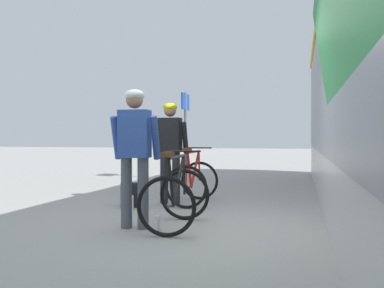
# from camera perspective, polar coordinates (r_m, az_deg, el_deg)

# --- Properties ---
(ground_plane) EXTENTS (80.00, 80.00, 0.00)m
(ground_plane) POSITION_cam_1_polar(r_m,az_deg,el_deg) (5.19, 0.93, -11.94)
(ground_plane) COLOR #A09E99
(cyclist_near_in_blue) EXTENTS (0.63, 0.34, 1.76)m
(cyclist_near_in_blue) POSITION_cam_1_polar(r_m,az_deg,el_deg) (5.18, -8.04, -0.19)
(cyclist_near_in_blue) COLOR #4C515B
(cyclist_near_in_blue) RESTS_ON ground
(cyclist_far_in_dark) EXTENTS (0.61, 0.31, 1.76)m
(cyclist_far_in_dark) POSITION_cam_1_polar(r_m,az_deg,el_deg) (7.13, -3.09, 0.10)
(cyclist_far_in_dark) COLOR #232328
(cyclist_far_in_dark) RESTS_ON ground
(bicycle_near_black) EXTENTS (0.79, 1.12, 0.99)m
(bicycle_near_black) POSITION_cam_1_polar(r_m,az_deg,el_deg) (5.22, -2.26, -7.36)
(bicycle_near_black) COLOR black
(bicycle_near_black) RESTS_ON ground
(bicycle_far_red) EXTENTS (0.74, 1.09, 0.99)m
(bicycle_far_red) POSITION_cam_1_polar(r_m,az_deg,el_deg) (7.09, 0.15, -5.19)
(bicycle_far_red) COLOR black
(bicycle_far_red) RESTS_ON ground
(backpack_on_platform) EXTENTS (0.31, 0.23, 0.40)m
(backpack_on_platform) POSITION_cam_1_polar(r_m,az_deg,el_deg) (6.87, -8.68, -7.09)
(backpack_on_platform) COLOR black
(backpack_on_platform) RESTS_ON ground
(water_bottle_near_the_bikes) EXTENTS (0.07, 0.07, 0.19)m
(water_bottle_near_the_bikes) POSITION_cam_1_polar(r_m,az_deg,el_deg) (5.09, -4.85, -11.09)
(water_bottle_near_the_bikes) COLOR silver
(water_bottle_near_the_bikes) RESTS_ON ground
(water_bottle_by_the_backpack) EXTENTS (0.07, 0.07, 0.23)m
(water_bottle_by_the_backpack) POSITION_cam_1_polar(r_m,az_deg,el_deg) (6.67, -8.52, -8.08)
(water_bottle_by_the_backpack) COLOR silver
(water_bottle_by_the_backpack) RESTS_ON ground
(platform_sign_post) EXTENTS (0.08, 0.70, 2.40)m
(platform_sign_post) POSITION_cam_1_polar(r_m,az_deg,el_deg) (11.22, -0.93, 3.28)
(platform_sign_post) COLOR #595B60
(platform_sign_post) RESTS_ON ground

